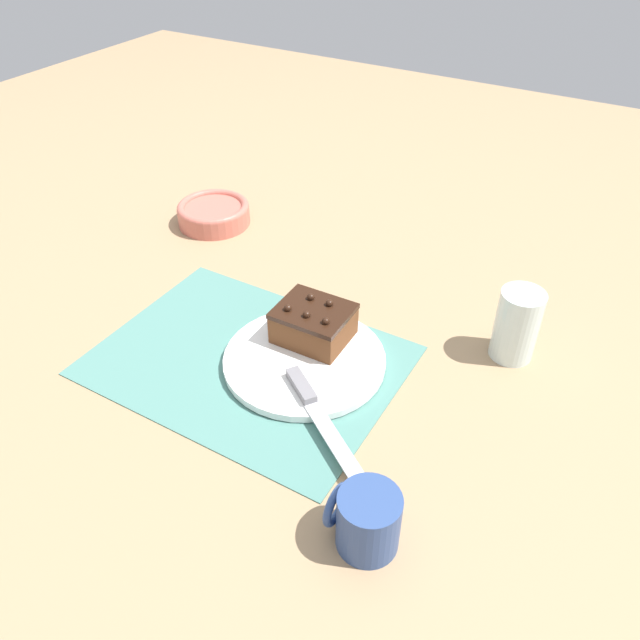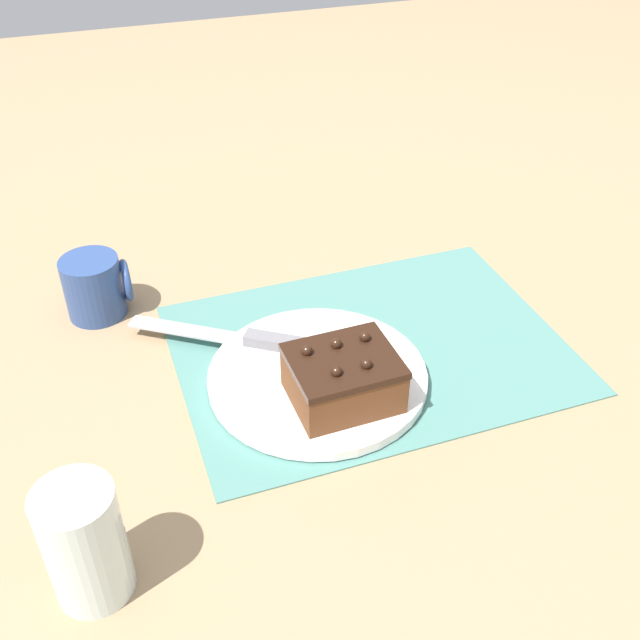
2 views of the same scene
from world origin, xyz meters
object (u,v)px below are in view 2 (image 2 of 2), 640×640
Objects in this scene: coffee_mug at (96,287)px; drinking_glass at (85,543)px; serving_knife at (244,338)px; chocolate_cake at (343,378)px; cake_plate at (318,377)px.

drinking_glass is at bearing -96.73° from coffee_mug.
chocolate_cake is at bearing -115.51° from serving_knife.
chocolate_cake is at bearing -75.88° from cake_plate.
chocolate_cake reaches higher than coffee_mug.
cake_plate is 0.06m from chocolate_cake.
chocolate_cake is (0.01, -0.05, 0.03)m from cake_plate.
drinking_glass reaches higher than chocolate_cake.
cake_plate is 0.31m from coffee_mug.
drinking_glass is at bearing 177.46° from serving_knife.
coffee_mug is (-0.22, 0.22, 0.03)m from cake_plate.
serving_knife reaches higher than cake_plate.
cake_plate is 2.13× the size of drinking_glass.
cake_plate is 1.30× the size of serving_knife.
coffee_mug is (-0.16, 0.14, 0.02)m from serving_knife.
coffee_mug reaches higher than serving_knife.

